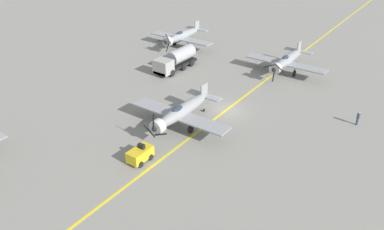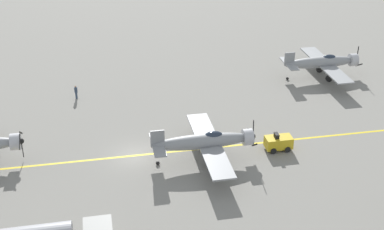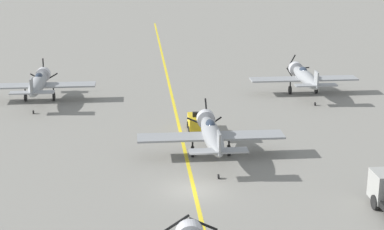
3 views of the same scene
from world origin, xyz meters
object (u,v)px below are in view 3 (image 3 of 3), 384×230
(airplane_far_left, at_px, (38,83))
(airplane_far_right, at_px, (305,77))
(airplane_mid_center, at_px, (211,134))
(tow_tractor, at_px, (196,122))

(airplane_far_left, height_order, airplane_far_right, airplane_far_left)
(airplane_far_right, bearing_deg, airplane_far_left, 170.64)
(airplane_far_left, bearing_deg, airplane_far_right, -1.90)
(airplane_mid_center, bearing_deg, tow_tractor, 107.34)
(airplane_far_left, xyz_separation_m, airplane_mid_center, (16.32, -18.64, 0.00))
(airplane_mid_center, xyz_separation_m, tow_tractor, (-0.52, 7.37, -1.22))
(airplane_far_left, xyz_separation_m, tow_tractor, (15.80, -11.27, -1.22))
(airplane_far_left, distance_m, airplane_mid_center, 24.78)
(airplane_far_left, bearing_deg, airplane_mid_center, -51.48)
(airplane_far_right, height_order, tow_tractor, airplane_far_right)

